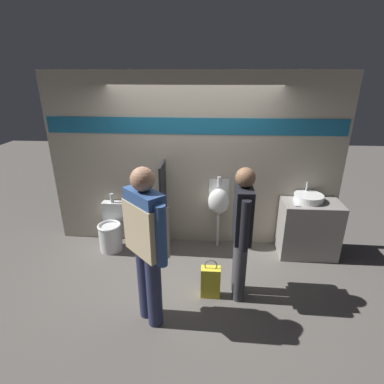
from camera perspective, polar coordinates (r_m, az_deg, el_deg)
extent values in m
plane|color=#5B5651|center=(4.68, -0.14, -12.80)|extent=(16.00, 16.00, 0.00)
cube|color=#B2A893|center=(4.64, 0.35, 5.43)|extent=(4.51, 0.06, 2.70)
cube|color=#19668E|center=(4.47, 0.34, 12.44)|extent=(4.42, 0.01, 0.24)
cube|color=gray|center=(4.94, 21.26, -6.49)|extent=(0.86, 0.52, 0.88)
cylinder|color=silver|center=(4.77, 21.31, -1.02)|extent=(0.43, 0.43, 0.10)
cylinder|color=silver|center=(4.86, 21.02, 0.97)|extent=(0.03, 0.03, 0.14)
cube|color=#B7B7BC|center=(4.59, 19.31, -2.24)|extent=(0.07, 0.14, 0.01)
cube|color=black|center=(4.67, -5.43, -3.01)|extent=(0.03, 0.47, 1.42)
cylinder|color=silver|center=(4.89, 4.90, -7.06)|extent=(0.04, 0.04, 0.61)
ellipsoid|color=silver|center=(4.67, 5.10, -1.79)|extent=(0.33, 0.24, 0.41)
cube|color=silver|center=(4.76, 5.10, -0.53)|extent=(0.32, 0.02, 0.52)
cylinder|color=silver|center=(4.64, 5.20, 1.97)|extent=(0.06, 0.06, 0.16)
cylinder|color=silver|center=(4.99, -15.24, -8.45)|extent=(0.36, 0.36, 0.42)
torus|color=silver|center=(4.89, -15.49, -6.22)|extent=(0.37, 0.37, 0.04)
cube|color=silver|center=(5.05, -14.70, -3.40)|extent=(0.34, 0.16, 0.30)
cylinder|color=silver|center=(4.94, -15.03, -1.07)|extent=(0.06, 0.06, 0.14)
cylinder|color=#282D4C|center=(3.46, -7.22, -18.18)|extent=(0.17, 0.17, 0.89)
cylinder|color=#282D4C|center=(3.58, -8.90, -16.75)|extent=(0.17, 0.17, 0.89)
cube|color=#2D4C84|center=(3.08, -8.86, -5.89)|extent=(0.47, 0.47, 0.71)
cube|color=#C6B289|center=(3.11, -8.80, -6.81)|extent=(0.51, 0.51, 0.56)
cylinder|color=#2D4C84|center=(2.90, -5.91, -8.38)|extent=(0.11, 0.11, 0.65)
cylinder|color=#2D4C84|center=(3.30, -11.36, -4.78)|extent=(0.11, 0.11, 0.65)
sphere|color=#A87A5B|center=(2.89, -9.40, 2.43)|extent=(0.24, 0.24, 0.24)
cylinder|color=#3D3D42|center=(3.81, 9.07, -14.65)|extent=(0.15, 0.15, 0.83)
cylinder|color=#3D3D42|center=(3.94, 8.85, -13.24)|extent=(0.15, 0.15, 0.83)
cube|color=black|center=(3.50, 9.66, -4.05)|extent=(0.19, 0.43, 0.65)
cylinder|color=black|center=(3.30, 10.05, -6.43)|extent=(0.10, 0.10, 0.60)
cylinder|color=black|center=(3.73, 9.26, -2.85)|extent=(0.10, 0.10, 0.60)
sphere|color=brown|center=(3.33, 10.14, 2.75)|extent=(0.22, 0.22, 0.22)
cube|color=yellow|center=(3.94, 3.54, -16.72)|extent=(0.24, 0.13, 0.42)
torus|color=#4C4742|center=(3.79, 3.63, -13.79)|extent=(0.16, 0.01, 0.16)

